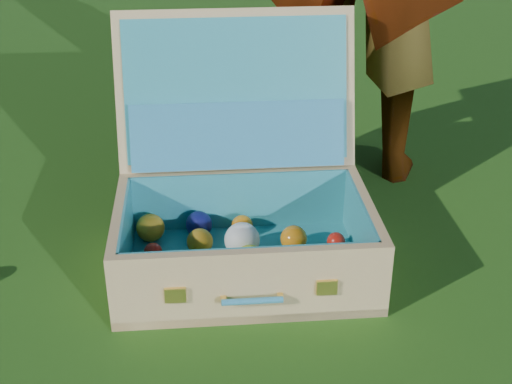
# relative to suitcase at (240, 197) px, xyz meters

# --- Properties ---
(ground) EXTENTS (60.00, 60.00, 0.00)m
(ground) POSITION_rel_suitcase_xyz_m (0.01, -0.24, -0.17)
(ground) COLOR #215114
(ground) RESTS_ON ground
(suitcase) EXTENTS (0.84, 0.81, 0.60)m
(suitcase) POSITION_rel_suitcase_xyz_m (0.00, 0.00, 0.00)
(suitcase) COLOR #DBB376
(suitcase) RESTS_ON ground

